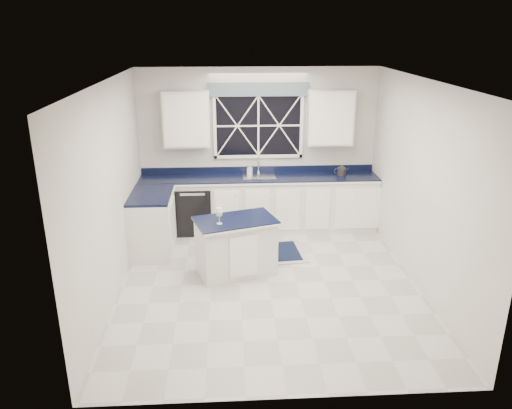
{
  "coord_description": "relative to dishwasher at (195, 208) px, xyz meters",
  "views": [
    {
      "loc": [
        -0.52,
        -6.04,
        3.33
      ],
      "look_at": [
        -0.14,
        0.4,
        1.0
      ],
      "focal_mm": 35.0,
      "sensor_mm": 36.0,
      "label": 1
    }
  ],
  "objects": [
    {
      "name": "back_wall",
      "position": [
        1.1,
        0.3,
        0.94
      ],
      "size": [
        4.0,
        0.1,
        2.7
      ],
      "primitive_type": "cube",
      "color": "silver",
      "rests_on": "ground"
    },
    {
      "name": "rug",
      "position": [
        1.03,
        -1.01,
        -0.4
      ],
      "size": [
        1.47,
        0.98,
        0.02
      ],
      "rotation": [
        0.0,
        0.0,
        0.09
      ],
      "color": "#ACACA7",
      "rests_on": "ground"
    },
    {
      "name": "upper_cabinets",
      "position": [
        1.1,
        0.13,
        1.49
      ],
      "size": [
        3.1,
        0.34,
        0.9
      ],
      "color": "white",
      "rests_on": "ground"
    },
    {
      "name": "base_cabinets",
      "position": [
        0.77,
        -0.17,
        0.04
      ],
      "size": [
        3.99,
        1.6,
        0.9
      ],
      "color": "white",
      "rests_on": "ground"
    },
    {
      "name": "faucet",
      "position": [
        1.1,
        0.19,
        0.69
      ],
      "size": [
        0.05,
        0.2,
        0.3
      ],
      "color": "silver",
      "rests_on": "countertop"
    },
    {
      "name": "dishwasher",
      "position": [
        0.0,
        0.0,
        0.0
      ],
      "size": [
        0.6,
        0.58,
        0.82
      ],
      "primitive_type": "cube",
      "color": "black",
      "rests_on": "ground"
    },
    {
      "name": "ground",
      "position": [
        1.1,
        -1.95,
        -0.41
      ],
      "size": [
        4.5,
        4.5,
        0.0
      ],
      "primitive_type": "plane",
      "color": "beige",
      "rests_on": "ground"
    },
    {
      "name": "countertop",
      "position": [
        1.1,
        0.0,
        0.51
      ],
      "size": [
        3.98,
        0.64,
        0.04
      ],
      "primitive_type": "cube",
      "color": "black",
      "rests_on": "base_cabinets"
    },
    {
      "name": "soap_bottle",
      "position": [
        0.95,
        0.15,
        0.62
      ],
      "size": [
        0.1,
        0.1,
        0.17
      ],
      "primitive_type": "imported",
      "rotation": [
        0.0,
        0.0,
        -0.3
      ],
      "color": "silver",
      "rests_on": "countertop"
    },
    {
      "name": "window",
      "position": [
        1.1,
        0.25,
        1.42
      ],
      "size": [
        1.65,
        0.09,
        1.26
      ],
      "color": "black",
      "rests_on": "ground"
    },
    {
      "name": "wine_glass",
      "position": [
        0.45,
        -1.75,
        0.56
      ],
      "size": [
        0.1,
        0.1,
        0.23
      ],
      "color": "silver",
      "rests_on": "island"
    },
    {
      "name": "island",
      "position": [
        0.67,
        -1.6,
        -0.0
      ],
      "size": [
        1.23,
        0.95,
        0.81
      ],
      "rotation": [
        0.0,
        0.0,
        0.31
      ],
      "color": "white",
      "rests_on": "ground"
    },
    {
      "name": "kettle",
      "position": [
        2.49,
        0.03,
        0.61
      ],
      "size": [
        0.25,
        0.15,
        0.17
      ],
      "rotation": [
        0.0,
        0.0,
        -0.01
      ],
      "color": "#323134",
      "rests_on": "countertop"
    }
  ]
}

